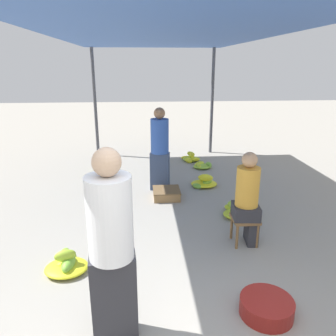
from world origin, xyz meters
TOP-DOWN VIEW (x-y plane):
  - canopy_post_back_left at (-1.53, 6.92)m, footprint 0.08×0.08m
  - canopy_post_back_right at (1.53, 6.92)m, footprint 0.08×0.08m
  - canopy_tarp at (0.00, 3.61)m, footprint 3.47×7.02m
  - vendor_foreground at (-0.62, 0.63)m, footprint 0.40×0.40m
  - stool at (1.00, 2.10)m, footprint 0.34×0.34m
  - vendor_seated at (1.01, 2.10)m, footprint 0.37×0.37m
  - basin_black at (0.81, 0.76)m, footprint 0.52×0.52m
  - banana_pile_left_0 at (-1.17, 5.49)m, footprint 0.47×0.50m
  - banana_pile_left_1 at (-1.27, 1.67)m, footprint 0.51×0.53m
  - banana_pile_left_2 at (-1.09, 4.82)m, footprint 0.62×0.51m
  - banana_pile_right_0 at (0.87, 6.10)m, footprint 0.48×0.52m
  - banana_pile_right_1 at (1.15, 2.90)m, footprint 0.48×0.61m
  - banana_pile_right_2 at (1.03, 5.50)m, footprint 0.44×0.46m
  - banana_pile_right_3 at (0.87, 4.31)m, footprint 0.54×0.56m
  - crate_near at (0.07, 3.76)m, footprint 0.49×0.49m
  - shopper_walking_mid at (-0.02, 4.20)m, footprint 0.41×0.41m

SIDE VIEW (x-z plane):
  - banana_pile_right_2 at x=1.03m, z-range -0.01..0.13m
  - banana_pile_left_2 at x=-1.09m, z-range -0.02..0.15m
  - banana_pile_right_0 at x=0.87m, z-range -0.03..0.19m
  - banana_pile_left_0 at x=-1.17m, z-range -0.02..0.18m
  - banana_pile_right_1 at x=1.15m, z-range -0.05..0.21m
  - banana_pile_left_1 at x=-1.27m, z-range -0.06..0.22m
  - crate_near at x=0.07m, z-range 0.00..0.17m
  - basin_black at x=0.81m, z-range 0.00..0.17m
  - banana_pile_right_3 at x=0.87m, z-range -0.05..0.23m
  - stool at x=1.00m, z-range 0.12..0.50m
  - vendor_seated at x=1.01m, z-range 0.02..1.30m
  - shopper_walking_mid at x=-0.02m, z-range 0.03..1.61m
  - vendor_foreground at x=-0.62m, z-range 0.03..1.77m
  - canopy_post_back_left at x=-1.53m, z-range 0.00..2.74m
  - canopy_post_back_right at x=1.53m, z-range 0.00..2.74m
  - canopy_tarp at x=0.00m, z-range 2.74..2.78m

